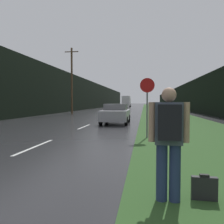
% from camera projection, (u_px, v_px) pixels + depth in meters
% --- Properties ---
extents(grass_verge, '(6.00, 240.00, 0.02)m').
position_uv_depth(grass_verge, '(160.00, 111.00, 40.68)').
color(grass_verge, '#2D5123').
rests_on(grass_verge, ground_plane).
extents(lane_stripe_b, '(0.12, 3.00, 0.01)m').
position_uv_depth(lane_stripe_b, '(35.00, 147.00, 8.47)').
color(lane_stripe_b, silver).
rests_on(lane_stripe_b, ground_plane).
extents(lane_stripe_c, '(0.12, 3.00, 0.01)m').
position_uv_depth(lane_stripe_c, '(84.00, 127.00, 15.40)').
color(lane_stripe_c, silver).
rests_on(lane_stripe_c, ground_plane).
extents(lane_stripe_d, '(0.12, 3.00, 0.01)m').
position_uv_depth(lane_stripe_d, '(103.00, 119.00, 22.32)').
color(lane_stripe_d, silver).
rests_on(lane_stripe_d, ground_plane).
extents(lane_stripe_e, '(0.12, 3.00, 0.01)m').
position_uv_depth(lane_stripe_e, '(113.00, 115.00, 29.25)').
color(lane_stripe_e, silver).
rests_on(lane_stripe_e, ground_plane).
extents(lane_stripe_f, '(0.12, 3.00, 0.01)m').
position_uv_depth(lane_stripe_f, '(119.00, 113.00, 36.18)').
color(lane_stripe_f, silver).
rests_on(lane_stripe_f, ground_plane).
extents(treeline_far_side, '(2.00, 140.00, 6.50)m').
position_uv_depth(treeline_far_side, '(84.00, 95.00, 52.62)').
color(treeline_far_side, black).
rests_on(treeline_far_side, ground_plane).
extents(treeline_near_side, '(2.00, 140.00, 5.13)m').
position_uv_depth(treeline_near_side, '(186.00, 97.00, 49.66)').
color(treeline_near_side, black).
rests_on(treeline_near_side, ground_plane).
extents(utility_pole_far, '(1.80, 0.24, 8.61)m').
position_uv_depth(utility_pole_far, '(72.00, 80.00, 30.76)').
color(utility_pole_far, '#4C3823').
rests_on(utility_pole_far, ground_plane).
extents(stop_sign, '(0.64, 0.07, 2.66)m').
position_uv_depth(stop_sign, '(147.00, 102.00, 10.46)').
color(stop_sign, slate).
rests_on(stop_sign, ground_plane).
extents(hitchhiker_with_backpack, '(0.64, 0.44, 1.83)m').
position_uv_depth(hitchhiker_with_backpack, '(169.00, 137.00, 3.72)').
color(hitchhiker_with_backpack, navy).
rests_on(hitchhiker_with_backpack, ground_plane).
extents(suitcase, '(0.41, 0.12, 0.44)m').
position_uv_depth(suitcase, '(204.00, 189.00, 3.82)').
color(suitcase, '#232326').
rests_on(suitcase, ground_plane).
extents(car_passing_near, '(1.99, 4.22, 1.46)m').
position_uv_depth(car_passing_near, '(116.00, 114.00, 17.66)').
color(car_passing_near, '#9E9EA3').
rests_on(car_passing_near, ground_plane).
extents(delivery_truck, '(2.55, 6.85, 3.46)m').
position_uv_depth(delivery_truck, '(126.00, 101.00, 74.30)').
color(delivery_truck, gray).
rests_on(delivery_truck, ground_plane).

